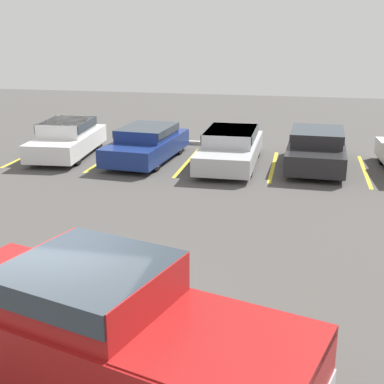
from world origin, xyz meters
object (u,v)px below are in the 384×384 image
(pickup_truck, at_px, (109,328))
(parked_sedan_c, at_px, (231,146))
(parked_sedan_a, at_px, (67,137))
(parked_sedan_b, at_px, (147,142))
(wheel_stop_curb, at_px, (197,143))
(parked_sedan_d, at_px, (316,147))

(pickup_truck, height_order, parked_sedan_c, pickup_truck)
(pickup_truck, xyz_separation_m, parked_sedan_c, (-0.07, 11.94, -0.19))
(pickup_truck, distance_m, parked_sedan_a, 13.43)
(parked_sedan_b, bearing_deg, parked_sedan_c, 94.65)
(parked_sedan_b, relative_size, wheel_stop_curb, 2.27)
(parked_sedan_d, bearing_deg, pickup_truck, -11.02)
(parked_sedan_a, distance_m, parked_sedan_c, 5.97)
(parked_sedan_b, height_order, parked_sedan_c, parked_sedan_c)
(parked_sedan_b, bearing_deg, wheel_stop_curb, 162.12)
(parked_sedan_b, relative_size, parked_sedan_c, 0.93)
(parked_sedan_c, bearing_deg, parked_sedan_a, -90.79)
(parked_sedan_a, height_order, wheel_stop_curb, parked_sedan_a)
(parked_sedan_d, height_order, wheel_stop_curb, parked_sedan_d)
(wheel_stop_curb, bearing_deg, parked_sedan_a, -146.09)
(parked_sedan_d, bearing_deg, parked_sedan_b, -85.72)
(pickup_truck, bearing_deg, parked_sedan_c, 106.61)
(parked_sedan_a, xyz_separation_m, parked_sedan_c, (5.97, -0.06, -0.04))
(parked_sedan_a, bearing_deg, wheel_stop_curb, 119.26)
(parked_sedan_a, xyz_separation_m, parked_sedan_b, (3.01, -0.05, -0.05))
(parked_sedan_b, height_order, wheel_stop_curb, parked_sedan_b)
(parked_sedan_c, relative_size, parked_sedan_d, 1.11)
(parked_sedan_c, height_order, parked_sedan_d, parked_sedan_d)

